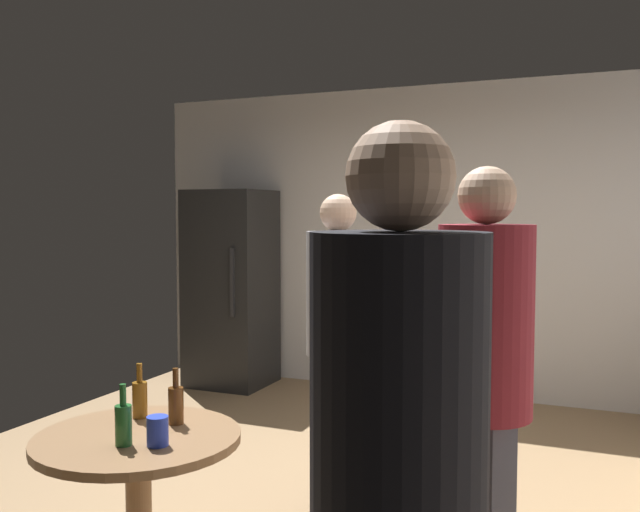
{
  "coord_description": "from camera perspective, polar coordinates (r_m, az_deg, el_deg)",
  "views": [
    {
      "loc": [
        1.42,
        -3.3,
        1.6
      ],
      "look_at": [
        -0.18,
        0.5,
        1.33
      ],
      "focal_mm": 38.54,
      "sensor_mm": 36.0,
      "label": 1
    }
  ],
  "objects": [
    {
      "name": "person_in_maroon_shirt",
      "position": [
        2.56,
        13.49,
        -9.15
      ],
      "size": [
        0.42,
        0.42,
        1.76
      ],
      "rotation": [
        0.0,
        0.0,
        -3.41
      ],
      "color": "#2D2D38",
      "rests_on": "ground_plane"
    },
    {
      "name": "refrigerator",
      "position": [
        6.41,
        -7.38,
        -2.63
      ],
      "size": [
        0.7,
        0.68,
        1.8
      ],
      "color": "black",
      "rests_on": "ground_plane"
    },
    {
      "name": "beer_bottle_amber",
      "position": [
        3.04,
        -14.73,
        -11.33
      ],
      "size": [
        0.06,
        0.06,
        0.23
      ],
      "color": "#8C5919",
      "rests_on": "foreground_table"
    },
    {
      "name": "beer_bottle_brown",
      "position": [
        2.92,
        -11.87,
        -11.91
      ],
      "size": [
        0.06,
        0.06,
        0.23
      ],
      "color": "#593314",
      "rests_on": "foreground_table"
    },
    {
      "name": "plastic_cup_blue",
      "position": [
        2.69,
        -13.34,
        -13.96
      ],
      "size": [
        0.08,
        0.08,
        0.11
      ],
      "primitive_type": "cylinder",
      "color": "blue",
      "rests_on": "foreground_table"
    },
    {
      "name": "person_in_gray_shirt",
      "position": [
        3.7,
        1.5,
        -5.76
      ],
      "size": [
        0.44,
        0.44,
        1.69
      ],
      "rotation": [
        0.0,
        0.0,
        -1.94
      ],
      "color": "#2D2D38",
      "rests_on": "ground_plane"
    },
    {
      "name": "person_in_black_shirt",
      "position": [
        1.41,
        6.48,
        -19.75
      ],
      "size": [
        0.46,
        0.46,
        1.77
      ],
      "rotation": [
        0.0,
        0.0,
        2.09
      ],
      "color": "#2D2D38",
      "rests_on": "ground_plane"
    },
    {
      "name": "foreground_table",
      "position": [
        2.88,
        -14.87,
        -16.12
      ],
      "size": [
        0.8,
        0.8,
        0.73
      ],
      "color": "olive",
      "rests_on": "ground_plane"
    },
    {
      "name": "beer_bottle_green",
      "position": [
        2.71,
        -16.01,
        -13.19
      ],
      "size": [
        0.06,
        0.06,
        0.23
      ],
      "color": "#26662D",
      "rests_on": "foreground_table"
    },
    {
      "name": "wall_back",
      "position": [
        6.11,
        9.32,
        1.28
      ],
      "size": [
        5.32,
        0.06,
        2.7
      ],
      "primitive_type": "cube",
      "color": "silver",
      "rests_on": "ground_plane"
    }
  ]
}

